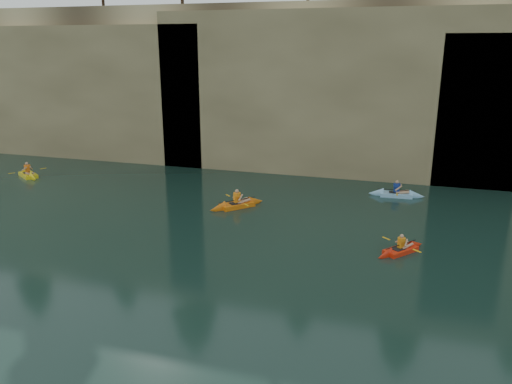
# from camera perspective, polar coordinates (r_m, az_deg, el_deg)

# --- Properties ---
(ground) EXTENTS (160.00, 160.00, 0.00)m
(ground) POSITION_cam_1_polar(r_m,az_deg,el_deg) (16.29, -13.14, -16.59)
(ground) COLOR black
(ground) RESTS_ON ground
(cliff) EXTENTS (70.00, 16.00, 12.00)m
(cliff) POSITION_cam_1_polar(r_m,az_deg,el_deg) (42.37, 7.20, 12.60)
(cliff) COLOR tan
(cliff) RESTS_ON ground
(cliff_slab_west) EXTENTS (26.00, 2.40, 10.56)m
(cliff_slab_west) POSITION_cam_1_polar(r_m,az_deg,el_deg) (43.91, -21.92, 10.76)
(cliff_slab_west) COLOR #9C8A5F
(cliff_slab_west) RESTS_ON ground
(cliff_slab_center) EXTENTS (24.00, 2.40, 11.40)m
(cliff_slab_center) POSITION_cam_1_polar(r_m,az_deg,el_deg) (34.79, 8.33, 11.24)
(cliff_slab_center) COLOR #9C8A5F
(cliff_slab_center) RESTS_ON ground
(sea_cave_west) EXTENTS (4.50, 1.00, 4.00)m
(sea_cave_west) POSITION_cam_1_polar(r_m,az_deg,el_deg) (42.58, -19.86, 6.35)
(sea_cave_west) COLOR black
(sea_cave_west) RESTS_ON ground
(sea_cave_center) EXTENTS (3.50, 1.00, 3.20)m
(sea_cave_center) POSITION_cam_1_polar(r_m,az_deg,el_deg) (36.16, -1.57, 5.03)
(sea_cave_center) COLOR black
(sea_cave_center) RESTS_ON ground
(sea_cave_east) EXTENTS (5.00, 1.00, 4.50)m
(sea_cave_east) POSITION_cam_1_polar(r_m,az_deg,el_deg) (34.34, 21.25, 4.41)
(sea_cave_east) COLOR black
(sea_cave_east) RESTS_ON ground
(kayaker_orange) EXTENTS (2.84, 3.07, 1.30)m
(kayaker_orange) POSITION_cam_1_polar(r_m,az_deg,el_deg) (28.01, -2.18, -1.44)
(kayaker_orange) COLOR orange
(kayaker_orange) RESTS_ON ground
(kayaker_red_far) EXTENTS (2.32, 2.65, 1.06)m
(kayaker_red_far) POSITION_cam_1_polar(r_m,az_deg,el_deg) (22.95, 16.21, -6.34)
(kayaker_red_far) COLOR red
(kayaker_red_far) RESTS_ON ground
(kayaker_yellow) EXTENTS (3.05, 2.34, 1.28)m
(kayaker_yellow) POSITION_cam_1_polar(r_m,az_deg,el_deg) (37.93, -24.59, 1.83)
(kayaker_yellow) COLOR yellow
(kayaker_yellow) RESTS_ON ground
(kayaker_ltblue_mid) EXTENTS (3.33, 2.46, 1.25)m
(kayaker_ltblue_mid) POSITION_cam_1_polar(r_m,az_deg,el_deg) (31.13, 15.72, -0.23)
(kayaker_ltblue_mid) COLOR #8AC0E7
(kayaker_ltblue_mid) RESTS_ON ground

